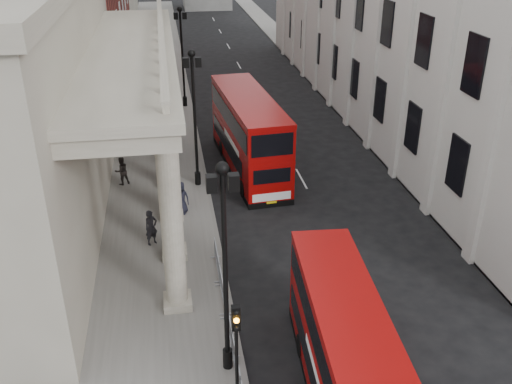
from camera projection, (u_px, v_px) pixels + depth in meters
sidewalk_west at (158, 132)px, 43.95m from camera, size 6.00×140.00×0.12m
sidewalk_east at (363, 120)px, 46.32m from camera, size 3.00×140.00×0.12m
kerb at (196, 129)px, 44.37m from camera, size 0.20×140.00×0.14m
portico_building at (5, 112)px, 29.63m from camera, size 9.00×28.00×12.00m
lamp_post_south at (225, 258)px, 19.15m from camera, size 1.05×0.44×8.32m
lamp_post_mid at (194, 110)px, 33.30m from camera, size 1.05×0.44×8.32m
lamp_post_north at (182, 50)px, 47.45m from camera, size 1.05×0.44×8.32m
traffic_light at (236, 340)px, 18.18m from camera, size 0.28×0.33×4.30m
bus_near at (344, 350)px, 19.20m from camera, size 2.89×9.53×4.06m
bus_far at (249, 132)px, 36.67m from camera, size 3.69×11.61×4.93m
pedestrian_a at (151, 228)px, 28.69m from camera, size 0.82×0.74×1.88m
pedestrian_b at (122, 171)px, 35.03m from camera, size 1.08×0.98×1.79m
pedestrian_c at (181, 198)px, 31.64m from camera, size 1.07×0.85×1.90m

